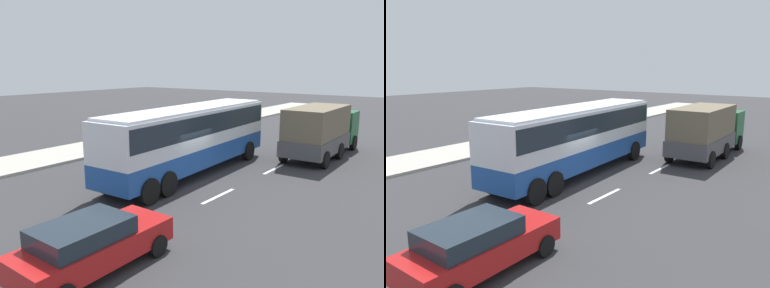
# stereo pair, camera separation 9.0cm
# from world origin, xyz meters

# --- Properties ---
(ground_plane) EXTENTS (120.00, 120.00, 0.00)m
(ground_plane) POSITION_xyz_m (0.00, 0.00, 0.00)
(ground_plane) COLOR #333335
(sidewalk_curb) EXTENTS (80.00, 4.00, 0.15)m
(sidewalk_curb) POSITION_xyz_m (0.00, 9.45, 0.07)
(sidewalk_curb) COLOR #A8A399
(sidewalk_curb) RESTS_ON ground_plane
(lane_centreline) EXTENTS (25.25, 0.16, 0.01)m
(lane_centreline) POSITION_xyz_m (-6.44, -2.48, 0.00)
(lane_centreline) COLOR white
(lane_centreline) RESTS_ON ground_plane
(coach_bus) EXTENTS (11.89, 3.13, 3.44)m
(coach_bus) POSITION_xyz_m (1.26, 0.59, 2.13)
(coach_bus) COLOR #1E4C9E
(coach_bus) RESTS_ON ground_plane
(cargo_truck) EXTENTS (7.68, 2.71, 3.11)m
(cargo_truck) POSITION_xyz_m (9.13, -3.39, 1.67)
(cargo_truck) COLOR #19592D
(cargo_truck) RESTS_ON ground_plane
(car_red_compact) EXTENTS (4.49, 1.87, 1.49)m
(car_red_compact) POSITION_xyz_m (-7.99, -3.11, 0.80)
(car_red_compact) COLOR #B21919
(car_red_compact) RESTS_ON ground_plane
(pedestrian_near_curb) EXTENTS (0.32, 0.32, 1.57)m
(pedestrian_near_curb) POSITION_xyz_m (6.07, 9.09, 1.05)
(pedestrian_near_curb) COLOR brown
(pedestrian_near_curb) RESTS_ON sidewalk_curb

